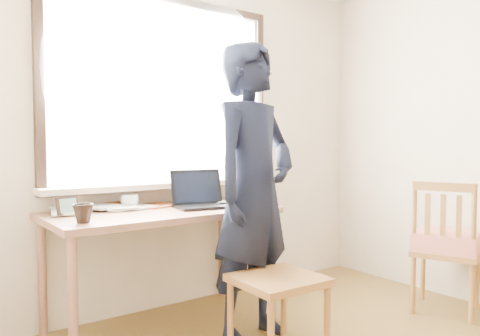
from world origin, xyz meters
TOP-DOWN VIEW (x-y plane):
  - room_shell at (-0.02, 0.20)m, footprint 3.52×4.02m
  - desk at (-0.40, 1.63)m, footprint 1.48×0.74m
  - laptop at (-0.12, 1.60)m, footprint 0.42×0.36m
  - mug_white at (-0.55, 1.83)m, footprint 0.16×0.16m
  - mug_dark at (-0.99, 1.43)m, footprint 0.16×0.16m
  - mouse at (0.01, 1.53)m, footprint 0.10×0.07m
  - desk_clutter at (-0.54, 1.82)m, footprint 0.76×0.48m
  - book_a at (-0.73, 1.83)m, footprint 0.24×0.30m
  - book_b at (-0.05, 1.90)m, footprint 0.31×0.33m
  - picture_frame at (-0.99, 1.73)m, footprint 0.14×0.05m
  - work_chair at (-0.08, 0.83)m, footprint 0.48×0.46m
  - side_chair at (1.39, 0.67)m, footprint 0.56×0.57m
  - person at (-0.02, 1.15)m, footprint 0.77×0.59m

SIDE VIEW (x-z plane):
  - work_chair at x=-0.08m, z-range 0.16..0.64m
  - side_chair at x=1.39m, z-range 0.02..0.99m
  - desk at x=-0.40m, z-range 0.31..1.11m
  - book_b at x=-0.05m, z-range 0.79..0.81m
  - book_a at x=-0.73m, z-range 0.79..0.82m
  - desk_clutter at x=-0.54m, z-range 0.79..0.83m
  - mouse at x=0.01m, z-range 0.79..0.83m
  - mug_white at x=-0.55m, z-range 0.79..0.89m
  - mug_dark at x=-0.99m, z-range 0.79..0.90m
  - picture_frame at x=-0.99m, z-range 0.79..0.90m
  - laptop at x=-0.12m, z-range 0.72..0.98m
  - person at x=-0.02m, z-range 0.00..1.86m
  - room_shell at x=-0.02m, z-range 0.33..2.94m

